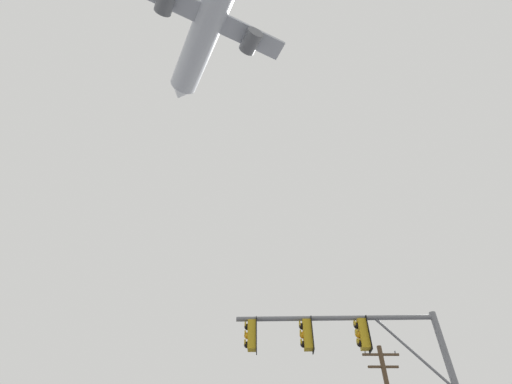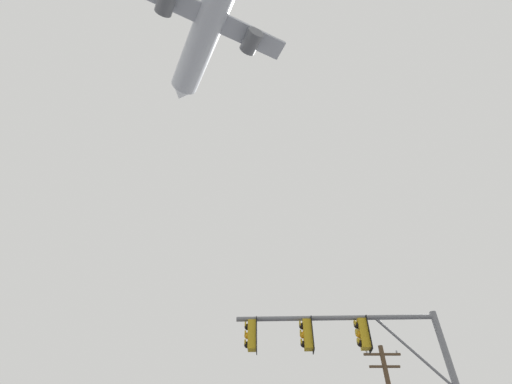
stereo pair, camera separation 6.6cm
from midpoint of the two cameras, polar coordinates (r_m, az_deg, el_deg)
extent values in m
cylinder|color=slate|center=(13.02, 11.49, -17.97)|extent=(6.25, 0.35, 0.15)
cylinder|color=slate|center=(13.19, 22.25, -21.24)|extent=(1.94, 0.14, 2.19)
cube|color=gold|center=(12.65, -0.77, -20.62)|extent=(0.27, 0.33, 0.90)
cylinder|color=gold|center=(12.84, -0.75, -18.50)|extent=(0.05, 0.05, 0.12)
cube|color=black|center=(12.64, -0.09, -20.61)|extent=(0.04, 0.46, 1.04)
sphere|color=black|center=(12.75, -1.45, -19.49)|extent=(0.20, 0.20, 0.20)
cylinder|color=gold|center=(12.78, -1.75, -19.24)|extent=(0.05, 0.21, 0.21)
sphere|color=orange|center=(12.65, -1.47, -20.66)|extent=(0.20, 0.20, 0.20)
cylinder|color=gold|center=(12.67, -1.78, -20.41)|extent=(0.05, 0.21, 0.21)
sphere|color=black|center=(12.55, -1.50, -21.85)|extent=(0.20, 0.20, 0.20)
cylinder|color=gold|center=(12.57, -1.81, -21.60)|extent=(0.05, 0.21, 0.21)
cube|color=gold|center=(12.70, 7.53, -20.38)|extent=(0.27, 0.33, 0.90)
cylinder|color=gold|center=(12.89, 7.32, -18.28)|extent=(0.05, 0.05, 0.12)
cube|color=black|center=(12.72, 8.20, -20.35)|extent=(0.04, 0.46, 1.04)
sphere|color=black|center=(12.79, 6.73, -19.29)|extent=(0.20, 0.20, 0.20)
cylinder|color=gold|center=(12.80, 6.41, -19.06)|extent=(0.05, 0.21, 0.21)
sphere|color=orange|center=(12.68, 6.84, -20.46)|extent=(0.20, 0.20, 0.20)
cylinder|color=gold|center=(12.70, 6.51, -20.22)|extent=(0.05, 0.21, 0.21)
sphere|color=black|center=(12.59, 6.95, -21.65)|extent=(0.20, 0.20, 0.20)
cylinder|color=gold|center=(12.60, 6.61, -21.41)|extent=(0.05, 0.21, 0.21)
cube|color=gold|center=(12.98, 15.57, -19.78)|extent=(0.27, 0.33, 0.90)
cylinder|color=gold|center=(13.17, 15.15, -17.74)|extent=(0.05, 0.05, 0.12)
cube|color=black|center=(13.02, 16.20, -19.72)|extent=(0.04, 0.46, 1.04)
sphere|color=black|center=(13.05, 14.69, -18.75)|extent=(0.20, 0.20, 0.20)
cylinder|color=gold|center=(13.06, 14.35, -18.54)|extent=(0.05, 0.21, 0.21)
sphere|color=orange|center=(12.95, 14.92, -19.89)|extent=(0.20, 0.20, 0.20)
cylinder|color=gold|center=(12.96, 14.57, -19.67)|extent=(0.05, 0.21, 0.21)
sphere|color=black|center=(12.85, 15.15, -21.03)|extent=(0.20, 0.20, 0.20)
cylinder|color=gold|center=(12.86, 14.80, -20.82)|extent=(0.05, 0.21, 0.21)
cube|color=brown|center=(25.97, 18.04, -22.08)|extent=(2.20, 0.12, 0.12)
cube|color=brown|center=(25.76, 18.39, -23.53)|extent=(1.80, 0.12, 0.12)
cylinder|color=gray|center=(25.76, 15.93, -22.05)|extent=(0.10, 0.10, 0.18)
cylinder|color=gray|center=(26.28, 19.99, -21.60)|extent=(0.10, 0.10, 0.18)
cylinder|color=#B7BCC6|center=(58.16, -7.02, 24.12)|extent=(13.74, 22.47, 4.09)
cone|color=#B7BCC6|center=(64.46, -11.23, 14.48)|extent=(4.72, 4.23, 3.88)
cube|color=#A8ADB7|center=(57.34, -6.83, 24.40)|extent=(20.76, 12.03, 0.46)
cylinder|color=#595B60|center=(56.06, -13.38, 25.99)|extent=(3.41, 3.76, 2.30)
cylinder|color=#595B60|center=(57.04, -0.82, 21.58)|extent=(3.41, 3.76, 2.30)
camera|label=1|loc=(0.03, -90.09, 0.08)|focal=26.79mm
camera|label=2|loc=(0.03, 89.91, -0.08)|focal=26.79mm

